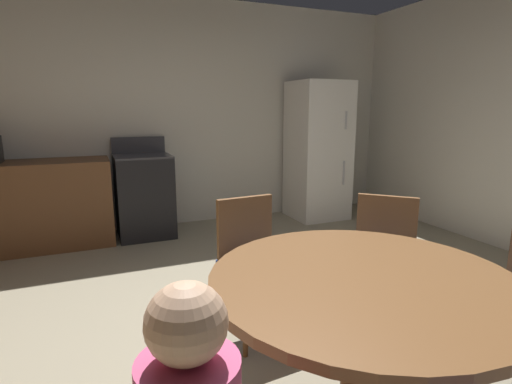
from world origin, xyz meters
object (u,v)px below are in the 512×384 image
Objects in this scene: oven_range at (144,195)px; chair_northeast at (383,255)px; dining_table at (361,311)px; chair_north at (253,257)px; refrigerator at (318,151)px.

chair_northeast is (1.15, -2.63, 0.03)m from oven_range.
oven_range is 3.36m from dining_table.
oven_range is at bearing -175.81° from chair_north.
oven_range is at bearing -111.08° from chair_northeast.
refrigerator is 2.02× the size of chair_northeast.
chair_north is at bearing 94.66° from dining_table.
chair_northeast is at bearing 64.99° from chair_north.
dining_table is at bearing -118.44° from refrigerator.
dining_table is 0.99m from chair_north.
chair_north and chair_northeast have the same top height.
chair_north is at bearing -64.99° from chair_northeast.
chair_north is (-1.85, -2.29, -0.38)m from refrigerator.
oven_range reaches higher than chair_northeast.
dining_table is 1.44× the size of chair_north.
refrigerator is at bearing 136.35° from chair_north.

